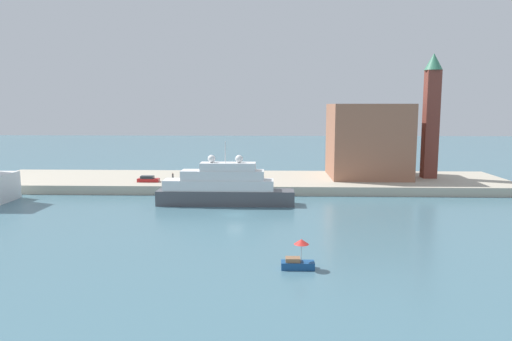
{
  "coord_description": "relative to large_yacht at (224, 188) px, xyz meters",
  "views": [
    {
      "loc": [
        5.71,
        -73.64,
        17.12
      ],
      "look_at": [
        3.1,
        6.0,
        6.27
      ],
      "focal_mm": 33.5,
      "sensor_mm": 36.0,
      "label": 1
    }
  ],
  "objects": [
    {
      "name": "ground",
      "position": [
        2.6,
        -7.76,
        -2.97
      ],
      "size": [
        400.0,
        400.0,
        0.0
      ],
      "primitive_type": "plane",
      "color": "slate"
    },
    {
      "name": "quay_dock",
      "position": [
        2.6,
        19.7,
        -2.09
      ],
      "size": [
        110.0,
        22.93,
        1.77
      ],
      "primitive_type": "cube",
      "color": "#B7AD99",
      "rests_on": "ground"
    },
    {
      "name": "large_yacht",
      "position": [
        0.0,
        0.0,
        0.0
      ],
      "size": [
        23.77,
        4.11,
        11.01
      ],
      "color": "#4C4C51",
      "rests_on": "ground"
    },
    {
      "name": "small_motorboat",
      "position": [
        11.15,
        -32.68,
        -1.9
      ],
      "size": [
        3.51,
        1.59,
        3.23
      ],
      "color": "navy",
      "rests_on": "ground"
    },
    {
      "name": "harbor_building",
      "position": [
        29.11,
        22.45,
        6.66
      ],
      "size": [
        16.32,
        15.97,
        15.72
      ],
      "primitive_type": "cube",
      "color": "#9E664C",
      "rests_on": "quay_dock"
    },
    {
      "name": "bell_tower",
      "position": [
        41.99,
        21.11,
        12.83
      ],
      "size": [
        3.71,
        3.71,
        26.17
      ],
      "color": "brown",
      "rests_on": "quay_dock"
    },
    {
      "name": "parked_car",
      "position": [
        -16.72,
        13.46,
        -0.67
      ],
      "size": [
        4.33,
        1.65,
        1.25
      ],
      "color": "#B21E1E",
      "rests_on": "quay_dock"
    },
    {
      "name": "person_figure",
      "position": [
        -12.13,
        15.71,
        -0.46
      ],
      "size": [
        0.36,
        0.36,
        1.6
      ],
      "color": "#4C4C4C",
      "rests_on": "quay_dock"
    },
    {
      "name": "mooring_bollard",
      "position": [
        6.1,
        9.29,
        -0.84
      ],
      "size": [
        0.54,
        0.54,
        0.73
      ],
      "primitive_type": "cylinder",
      "color": "black",
      "rests_on": "quay_dock"
    }
  ]
}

